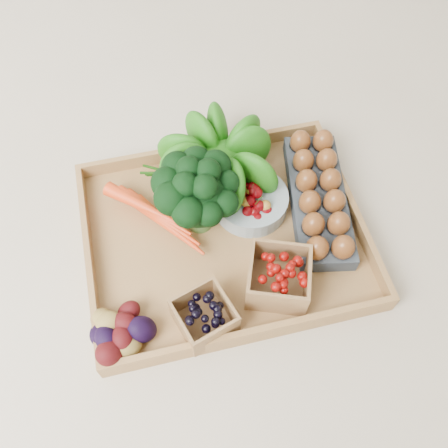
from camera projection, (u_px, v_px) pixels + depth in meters
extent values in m
plane|color=beige|center=(224.00, 239.00, 1.03)|extent=(4.00, 4.00, 0.00)
cube|color=#A77A46|center=(224.00, 237.00, 1.02)|extent=(0.55, 0.45, 0.01)
sphere|color=#115B0E|center=(221.00, 154.00, 1.02)|extent=(0.16, 0.16, 0.16)
cylinder|color=#8C9EA5|center=(251.00, 201.00, 1.03)|extent=(0.15, 0.15, 0.04)
cube|color=#353B44|center=(318.00, 200.00, 1.04)|extent=(0.17, 0.33, 0.04)
cube|color=black|center=(204.00, 316.00, 0.89)|extent=(0.12, 0.12, 0.06)
cube|color=#690704|center=(278.00, 277.00, 0.92)|extent=(0.15, 0.15, 0.08)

